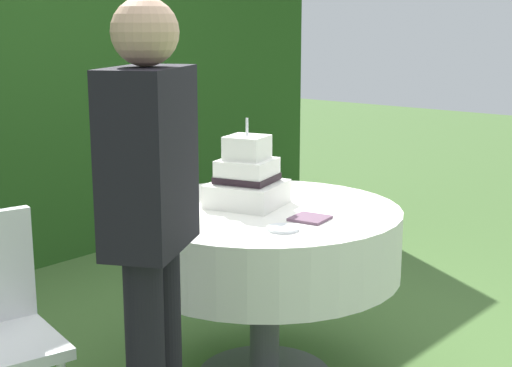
# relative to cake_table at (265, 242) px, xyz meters

# --- Properties ---
(cake_table) EXTENTS (1.14, 1.14, 0.77)m
(cake_table) POSITION_rel_cake_table_xyz_m (0.00, 0.00, 0.00)
(cake_table) COLOR #4C4C51
(cake_table) RESTS_ON ground_plane
(wedding_cake) EXTENTS (0.35, 0.35, 0.37)m
(wedding_cake) POSITION_rel_cake_table_xyz_m (-0.01, 0.09, 0.26)
(wedding_cake) COLOR white
(wedding_cake) RESTS_ON cake_table
(serving_plate_near) EXTENTS (0.12, 0.12, 0.01)m
(serving_plate_near) POSITION_rel_cake_table_xyz_m (-0.23, 0.31, 0.15)
(serving_plate_near) COLOR white
(serving_plate_near) RESTS_ON cake_table
(serving_plate_far) EXTENTS (0.12, 0.12, 0.01)m
(serving_plate_far) POSITION_rel_cake_table_xyz_m (-0.21, -0.27, 0.15)
(serving_plate_far) COLOR white
(serving_plate_far) RESTS_ON cake_table
(serving_plate_left) EXTENTS (0.12, 0.12, 0.01)m
(serving_plate_left) POSITION_rel_cake_table_xyz_m (0.32, 0.32, 0.15)
(serving_plate_left) COLOR white
(serving_plate_left) RESTS_ON cake_table
(napkin_stack) EXTENTS (0.16, 0.16, 0.01)m
(napkin_stack) POSITION_rel_cake_table_xyz_m (-0.03, -0.25, 0.15)
(napkin_stack) COLOR #6B4C60
(napkin_stack) RESTS_ON cake_table
(standing_person) EXTENTS (0.41, 0.35, 1.60)m
(standing_person) POSITION_rel_cake_table_xyz_m (-0.86, -0.26, 0.31)
(standing_person) COLOR black
(standing_person) RESTS_ON ground_plane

